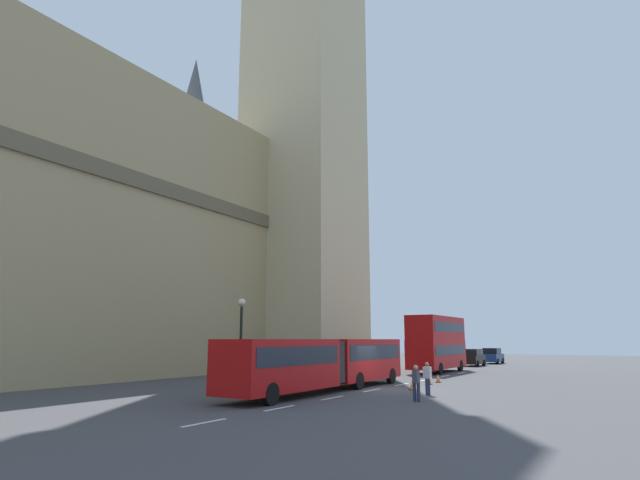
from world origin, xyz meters
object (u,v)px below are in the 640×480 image
(traffic_cone_middle, at_px, (429,380))
(pedestrian_by_kerb, at_px, (427,377))
(clock_tower, at_px, (305,20))
(street_lamp, at_px, (241,336))
(sedan_trailing, at_px, (493,356))
(traffic_cone_west, at_px, (412,385))
(pedestrian_near_cones, at_px, (416,382))
(traffic_cone_east, at_px, (438,378))
(double_decker_bus, at_px, (437,341))
(sedan_lead, at_px, (473,358))
(articulated_bus, at_px, (325,360))

(traffic_cone_middle, relative_size, pedestrian_by_kerb, 0.34)
(clock_tower, xyz_separation_m, street_lamp, (-21.66, -9.48, -36.20))
(sedan_trailing, relative_size, traffic_cone_middle, 7.59)
(traffic_cone_west, bearing_deg, pedestrian_near_cones, -157.12)
(sedan_trailing, distance_m, traffic_cone_east, 30.88)
(traffic_cone_middle, distance_m, pedestrian_by_kerb, 6.89)
(double_decker_bus, bearing_deg, traffic_cone_middle, -164.37)
(clock_tower, relative_size, traffic_cone_east, 128.67)
(clock_tower, distance_m, pedestrian_near_cones, 48.45)
(sedan_lead, xyz_separation_m, pedestrian_near_cones, (-34.82, -6.43, -0.00))
(traffic_cone_middle, relative_size, traffic_cone_east, 1.00)
(clock_tower, height_order, traffic_cone_west, clock_tower)
(traffic_cone_east, height_order, pedestrian_near_cones, pedestrian_near_cones)
(pedestrian_near_cones, bearing_deg, articulated_bus, 72.19)
(street_lamp, distance_m, pedestrian_near_cones, 10.92)
(traffic_cone_middle, relative_size, street_lamp, 0.11)
(articulated_bus, distance_m, sedan_trailing, 40.05)
(double_decker_bus, bearing_deg, articulated_bus, -179.99)
(sedan_trailing, distance_m, pedestrian_by_kerb, 39.36)
(clock_tower, relative_size, traffic_cone_middle, 128.67)
(articulated_bus, distance_m, double_decker_bus, 20.12)
(sedan_lead, height_order, traffic_cone_middle, sedan_lead)
(pedestrian_near_cones, distance_m, pedestrian_by_kerb, 3.09)
(clock_tower, bearing_deg, pedestrian_near_cones, -137.01)
(street_lamp, bearing_deg, traffic_cone_middle, -39.99)
(clock_tower, height_order, pedestrian_near_cones, clock_tower)
(articulated_bus, bearing_deg, traffic_cone_middle, -24.88)
(traffic_cone_middle, bearing_deg, double_decker_bus, 15.63)
(pedestrian_near_cones, bearing_deg, traffic_cone_middle, 15.75)
(traffic_cone_middle, relative_size, pedestrian_near_cones, 0.34)
(traffic_cone_west, height_order, pedestrian_by_kerb, pedestrian_by_kerb)
(pedestrian_near_cones, bearing_deg, clock_tower, 42.99)
(traffic_cone_east, bearing_deg, sedan_trailing, 6.02)
(clock_tower, distance_m, traffic_cone_west, 45.85)
(double_decker_bus, xyz_separation_m, pedestrian_near_cones, (-22.08, -6.20, -1.80))
(articulated_bus, distance_m, sedan_lead, 32.84)
(traffic_cone_west, bearing_deg, double_decker_bus, 13.20)
(traffic_cone_west, height_order, street_lamp, street_lamp)
(articulated_bus, relative_size, double_decker_bus, 1.75)
(sedan_lead, relative_size, pedestrian_by_kerb, 2.60)
(clock_tower, distance_m, traffic_cone_east, 43.96)
(clock_tower, distance_m, pedestrian_by_kerb, 46.95)
(double_decker_bus, relative_size, traffic_cone_east, 16.29)
(double_decker_bus, relative_size, sedan_trailing, 2.15)
(traffic_cone_east, relative_size, pedestrian_by_kerb, 0.34)
(sedan_trailing, bearing_deg, pedestrian_by_kerb, -172.11)
(clock_tower, height_order, articulated_bus, clock_tower)
(clock_tower, bearing_deg, sedan_lead, -46.27)
(clock_tower, xyz_separation_m, double_decker_bus, (0.43, -13.99, -36.55))
(sedan_trailing, distance_m, street_lamp, 42.36)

